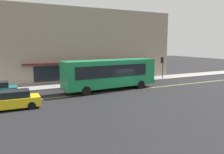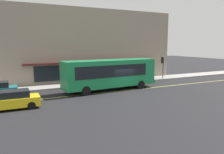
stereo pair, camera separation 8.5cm
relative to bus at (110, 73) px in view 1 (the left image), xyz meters
The scene contains 10 objects.
ground 2.50m from the bus, 36.14° to the right, with size 120.00×120.00×0.00m, color black.
sidewalk 5.26m from the bus, 75.54° to the left, with size 80.00×3.10×0.15m, color gray.
lane_centre_stripe 2.49m from the bus, 36.14° to the right, with size 36.00×0.16×0.01m, color #D8D14C.
storefront_building 12.04m from the bus, 88.86° to the left, with size 26.31×11.29×10.19m.
bus is the anchor object (origin of this frame).
traffic_light 11.30m from the bus, 20.33° to the left, with size 0.30×0.52×3.20m.
car_yellow 10.96m from the bus, 162.88° to the right, with size 4.32×1.90×1.52m.
pedestrian_mid_block 3.95m from the bus, 84.08° to the left, with size 0.34×0.34×1.76m.
pedestrian_near_storefront 9.80m from the bus, 26.50° to the left, with size 0.34×0.34×1.85m.
pedestrian_by_curb 5.69m from the bus, 63.49° to the left, with size 0.34×0.34×1.77m.
Camera 1 is at (-11.92, -21.39, 5.21)m, focal length 34.97 mm.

